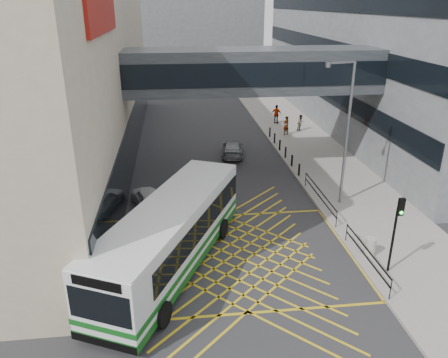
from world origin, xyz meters
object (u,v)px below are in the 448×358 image
object	(u,v)px
traffic_light	(397,225)
litter_bin	(370,246)
bus	(173,233)
pedestrian_c	(277,114)
street_lamp	(345,126)
car_silver	(233,148)
pedestrian_b	(301,123)
car_dark	(196,183)
car_white	(148,198)
pedestrian_a	(286,126)

from	to	relation	value
traffic_light	litter_bin	distance (m)	2.61
bus	pedestrian_c	world-z (taller)	bus
street_lamp	litter_bin	xyz separation A→B (m)	(-0.57, -6.13, -4.54)
car_silver	pedestrian_b	distance (m)	9.79
car_dark	litter_bin	bearing A→B (deg)	156.04
traffic_light	pedestrian_c	distance (m)	27.36
street_lamp	car_dark	bearing A→B (deg)	147.36
car_dark	pedestrian_b	bearing A→B (deg)	-105.15
street_lamp	litter_bin	distance (m)	7.65
car_dark	bus	bearing A→B (deg)	104.00
street_lamp	pedestrian_c	size ratio (longest dim) A/B	4.55
car_white	traffic_light	world-z (taller)	traffic_light
pedestrian_b	pedestrian_c	xyz separation A→B (m)	(-1.73, 3.05, 0.17)
car_dark	litter_bin	size ratio (longest dim) A/B	4.66
pedestrian_b	pedestrian_a	bearing A→B (deg)	173.39
pedestrian_a	pedestrian_c	world-z (taller)	pedestrian_c
pedestrian_c	litter_bin	bearing A→B (deg)	121.36
traffic_light	pedestrian_b	distance (m)	24.45
car_silver	litter_bin	xyz separation A→B (m)	(4.73, -16.53, -0.03)
traffic_light	pedestrian_c	size ratio (longest dim) A/B	2.01
bus	pedestrian_a	xyz separation A→B (m)	(10.91, 21.05, -0.76)
car_dark	litter_bin	xyz separation A→B (m)	(8.21, -9.22, -0.05)
car_silver	street_lamp	size ratio (longest dim) A/B	0.48
car_white	pedestrian_a	xyz separation A→B (m)	(12.40, 14.32, 0.39)
bus	litter_bin	xyz separation A→B (m)	(9.82, -0.39, -1.20)
traffic_light	pedestrian_b	size ratio (longest dim) A/B	2.45
bus	pedestrian_c	distance (m)	27.61
bus	pedestrian_b	xyz separation A→B (m)	(12.71, 22.28, -0.87)
car_white	car_dark	distance (m)	3.76
pedestrian_a	pedestrian_c	xyz separation A→B (m)	(0.07, 4.28, 0.06)
car_white	pedestrian_c	bearing A→B (deg)	-141.11
car_white	traffic_light	size ratio (longest dim) A/B	1.09
street_lamp	pedestrian_b	bearing A→B (deg)	68.77
pedestrian_a	pedestrian_b	distance (m)	2.18
car_silver	street_lamp	xyz separation A→B (m)	(5.30, -10.39, 4.51)
litter_bin	car_white	bearing A→B (deg)	147.84
litter_bin	pedestrian_a	bearing A→B (deg)	87.10
street_lamp	pedestrian_b	distance (m)	17.22
bus	litter_bin	bearing A→B (deg)	22.73
bus	pedestrian_b	bearing A→B (deg)	85.30
street_lamp	pedestrian_a	distance (m)	15.86
street_lamp	pedestrian_a	xyz separation A→B (m)	(0.52, 15.31, -4.10)
car_white	bus	bearing A→B (deg)	85.28
pedestrian_a	car_silver	bearing A→B (deg)	14.11
bus	car_silver	xyz separation A→B (m)	(5.09, 16.14, -1.16)
car_white	car_dark	bearing A→B (deg)	-163.21
pedestrian_c	street_lamp	bearing A→B (deg)	122.22
traffic_light	pedestrian_b	bearing A→B (deg)	82.28
car_dark	car_white	bearing A→B (deg)	58.43
litter_bin	pedestrian_a	xyz separation A→B (m)	(1.09, 21.44, 0.44)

